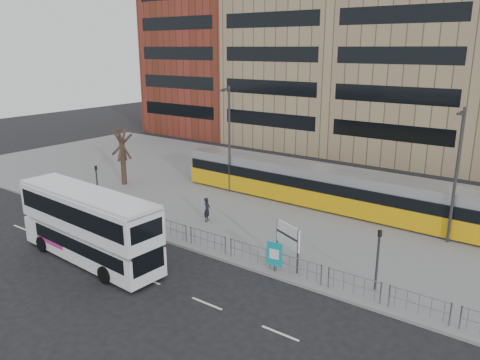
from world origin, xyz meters
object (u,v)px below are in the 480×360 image
Objects in this scene: tram at (328,188)px; ad_panel at (274,254)px; station_sign at (287,237)px; pedestrian at (207,209)px; traffic_light_east at (378,252)px; lamp_post_west at (229,136)px; traffic_light_west at (97,181)px; bare_tree at (121,126)px; double_decker_bus at (88,223)px; lamp_post_east at (456,171)px.

ad_panel is (2.29, -10.95, -0.51)m from tram.
station_sign reaches higher than pedestrian.
traffic_light_east is 17.99m from lamp_post_west.
tram is 8.91m from lamp_post_west.
traffic_light_west is 0.43× the size of bare_tree.
ad_panel is 20.57m from bare_tree.
station_sign is at bearing 33.21° from double_decker_bus.
bare_tree reaches higher than traffic_light_east.
bare_tree is (-19.16, 6.24, 4.12)m from ad_panel.
bare_tree is (-3.06, 5.04, 3.11)m from traffic_light_west.
bare_tree is at bearing -163.60° from tram.
traffic_light_east reaches higher than tram.
lamp_post_east is at bearing 44.77° from double_decker_bus.
tram is 11.20m from ad_panel.
pedestrian is 0.53× the size of traffic_light_east.
tram is 15.26× the size of ad_panel.
double_decker_bus reaches higher than pedestrian.
tram is at bearing -55.96° from pedestrian.
tram is at bearing 15.59° from bare_tree.
traffic_light_west is 21.09m from traffic_light_east.
ad_panel is 0.99× the size of pedestrian.
lamp_post_west reaches higher than double_decker_bus.
lamp_post_west reaches higher than lamp_post_east.
traffic_light_east is at bearing -21.30° from traffic_light_west.
traffic_light_east is (14.23, 5.86, -0.04)m from double_decker_bus.
traffic_light_east reaches higher than pedestrian.
lamp_post_east is at bearing 77.95° from station_sign.
pedestrian is 7.90m from lamp_post_west.
lamp_post_east reaches higher than traffic_light_east.
lamp_post_east reaches higher than traffic_light_west.
traffic_light_west is at bearing -156.92° from station_sign.
tram is at bearing 94.82° from ad_panel.
tram is 2.93× the size of lamp_post_west.
double_decker_bus reaches higher than traffic_light_west.
ad_panel is at bearing 29.44° from double_decker_bus.
lamp_post_west is at bearing 129.86° from ad_panel.
bare_tree reaches higher than pedestrian.
lamp_post_east reaches higher than ad_panel.
tram reaches higher than station_sign.
ad_panel is at bearing -124.34° from lamp_post_east.
double_decker_bus is 1.39× the size of bare_tree.
bare_tree is (-19.37, 5.33, 3.41)m from station_sign.
tram is 10.35m from station_sign.
traffic_light_west is 0.37× the size of lamp_post_west.
double_decker_bus is 14.79m from lamp_post_west.
ad_panel is 0.53× the size of traffic_light_west.
traffic_light_west is (-13.80, -9.74, 0.50)m from tram.
ad_panel is at bearing -25.72° from traffic_light_west.
lamp_post_east is (15.67, 14.03, 2.44)m from double_decker_bus.
tram is at bearing 68.88° from double_decker_bus.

